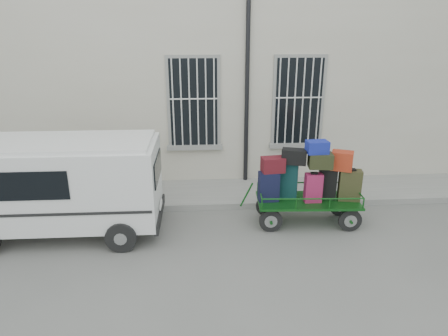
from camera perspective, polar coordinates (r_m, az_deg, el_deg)
name	(u,v)px	position (r m, az deg, el deg)	size (l,w,h in m)	color
ground	(216,239)	(8.23, -1.17, -10.11)	(80.00, 80.00, 0.00)	slate
building	(206,64)	(12.70, -2.55, 14.64)	(24.00, 5.15, 6.00)	beige
sidewalk	(212,193)	(10.17, -1.79, -3.63)	(24.00, 1.70, 0.15)	gray
luggage_cart	(309,183)	(8.66, 12.08, -2.08)	(2.58, 1.10, 1.88)	black
van	(60,182)	(8.64, -22.35, -1.81)	(3.99, 1.83, 2.00)	white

